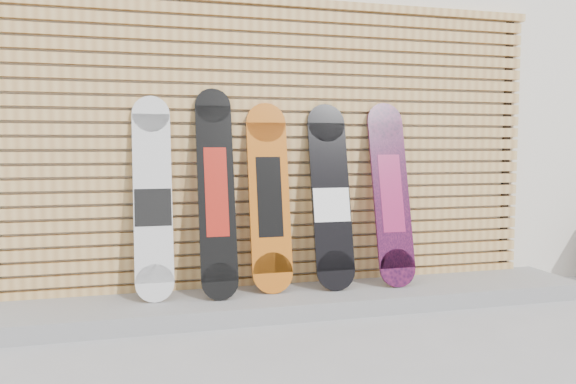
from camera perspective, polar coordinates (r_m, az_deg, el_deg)
The scene contains 9 objects.
ground at distance 3.62m, azimuth 5.29°, elevation -14.46°, with size 80.00×80.00×0.00m, color #9B9A9D.
building at distance 6.94m, azimuth -0.74°, elevation 9.74°, with size 12.00×5.00×3.60m, color silver.
concrete_step at distance 4.18m, azimuth 0.05°, elevation -10.95°, with size 4.60×0.70×0.12m, color gray.
slat_wall at distance 4.30m, azimuth -0.94°, elevation 4.98°, with size 4.26×0.08×2.29m.
snowboard_0 at distance 4.01m, azimuth -13.57°, elevation -0.67°, with size 0.26×0.31×1.42m.
snowboard_1 at distance 4.01m, azimuth -7.30°, elevation 0.02°, with size 0.26×0.37×1.49m.
snowboard_2 at distance 4.13m, azimuth -1.92°, elevation -0.50°, with size 0.30×0.29×1.39m.
snowboard_3 at distance 4.23m, azimuth 4.37°, elevation -0.51°, with size 0.30×0.33×1.39m.
snowboard_4 at distance 4.41m, azimuth 10.41°, elevation -0.12°, with size 0.29×0.36×1.41m.
Camera 1 is at (-1.18, -3.21, 1.18)m, focal length 35.00 mm.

